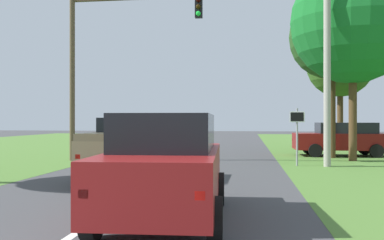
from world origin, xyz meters
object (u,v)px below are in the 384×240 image
traffic_light (106,47)px  oak_tree_right (353,22)px  utility_pole_right (327,52)px  crossing_suv_far (342,138)px  extra_tree_2 (340,64)px  keep_moving_sign (297,129)px  extra_tree_1 (332,38)px  red_suv_near (167,164)px  pickup_truck_lead (135,147)px

traffic_light → oak_tree_right: bearing=7.7°
utility_pole_right → crossing_suv_far: bearing=72.0°
traffic_light → utility_pole_right: bearing=-6.7°
oak_tree_right → crossing_suv_far: 6.06m
traffic_light → extra_tree_2: traffic_light is taller
keep_moving_sign → oak_tree_right: size_ratio=0.26×
extra_tree_1 → extra_tree_2: (1.61, 5.70, -0.58)m
traffic_light → oak_tree_right: oak_tree_right is taller
keep_moving_sign → oak_tree_right: 6.11m
red_suv_near → pickup_truck_lead: size_ratio=0.85×
keep_moving_sign → extra_tree_1: bearing=61.8°
keep_moving_sign → pickup_truck_lead: bearing=-142.7°
pickup_truck_lead → extra_tree_1: size_ratio=0.68×
red_suv_near → pickup_truck_lead: (-2.10, 5.41, -0.04)m
crossing_suv_far → extra_tree_2: (0.86, 4.47, 4.45)m
utility_pole_right → extra_tree_2: size_ratio=1.23×
crossing_suv_far → utility_pole_right: 6.69m
pickup_truck_lead → keep_moving_sign: size_ratio=2.34×
crossing_suv_far → utility_pole_right: (-1.72, -5.32, 3.67)m
traffic_light → crossing_suv_far: (11.28, 4.20, -4.29)m
oak_tree_right → red_suv_near: bearing=-117.3°
traffic_light → utility_pole_right: utility_pole_right is taller
red_suv_near → keep_moving_sign: bearing=70.1°
traffic_light → oak_tree_right: size_ratio=0.87×
extra_tree_2 → utility_pole_right: bearing=-104.8°
keep_moving_sign → crossing_suv_far: keep_moving_sign is taller
pickup_truck_lead → utility_pole_right: 8.72m
red_suv_near → traffic_light: bearing=114.6°
red_suv_near → crossing_suv_far: 16.20m
pickup_truck_lead → keep_moving_sign: keep_moving_sign is taller
pickup_truck_lead → oak_tree_right: 12.04m
extra_tree_1 → extra_tree_2: size_ratio=1.08×
keep_moving_sign → crossing_suv_far: size_ratio=0.49×
red_suv_near → pickup_truck_lead: 5.81m
pickup_truck_lead → utility_pole_right: utility_pole_right is taller
keep_moving_sign → oak_tree_right: oak_tree_right is taller
oak_tree_right → pickup_truck_lead: bearing=-141.0°
utility_pole_right → extra_tree_2: utility_pole_right is taller
traffic_light → extra_tree_1: bearing=15.8°
traffic_light → extra_tree_1: extra_tree_1 is taller
oak_tree_right → extra_tree_2: oak_tree_right is taller
oak_tree_right → crossing_suv_far: (0.11, 2.70, -5.42)m
pickup_truck_lead → extra_tree_2: size_ratio=0.74×
red_suv_near → oak_tree_right: 14.71m
red_suv_near → utility_pole_right: (4.67, 9.57, 3.56)m
oak_tree_right → keep_moving_sign: bearing=-137.9°
red_suv_near → crossing_suv_far: (6.39, 14.89, -0.11)m
pickup_truck_lead → extra_tree_2: (9.36, 13.95, 4.38)m
traffic_light → extra_tree_1: (10.53, 2.98, 0.75)m
utility_pole_right → extra_tree_1: 4.43m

